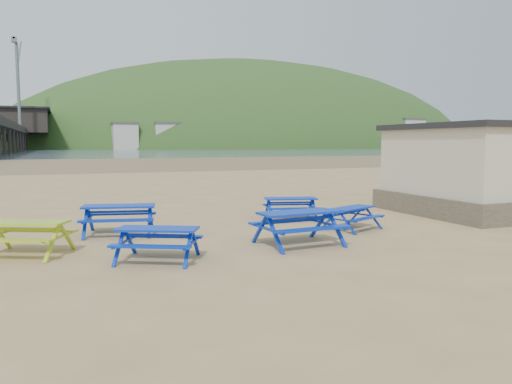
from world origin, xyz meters
name	(u,v)px	position (x,y,z in m)	size (l,w,h in m)	color
ground	(241,235)	(0.00, 0.00, 0.00)	(400.00, 400.00, 0.00)	tan
wet_sand	(95,162)	(0.00, 55.00, 0.00)	(400.00, 400.00, 0.00)	olive
sea	(71,150)	(0.00, 170.00, 0.01)	(400.00, 400.00, 0.00)	#435460
picnic_table_blue_a	(119,220)	(-3.03, 1.37, 0.40)	(2.21, 1.93, 0.80)	#0612B6
picnic_table_blue_b	(291,208)	(2.49, 2.10, 0.35)	(1.97, 1.73, 0.70)	#0612B6
picnic_table_blue_d	(158,244)	(-2.63, -2.08, 0.35)	(2.11, 1.97, 0.70)	#0612B6
picnic_table_blue_e	(299,228)	(0.87, -1.72, 0.41)	(2.09, 1.74, 0.83)	#0612B6
picnic_table_blue_f	(352,218)	(3.28, -0.31, 0.32)	(1.90, 1.75, 0.65)	#0612B6
picnic_table_yellow	(26,238)	(-5.25, -0.46, 0.38)	(2.25, 2.09, 0.75)	#9CC91C
amenity_block	(503,168)	(10.50, 1.00, 1.57)	(7.40, 5.40, 3.15)	#665B4C
pier	(14,134)	(-17.99, 178.23, 5.46)	(24.00, 220.00, 39.29)	black
headland_town	(252,167)	(90.00, 229.68, -9.91)	(264.00, 144.00, 108.00)	#2D4C1E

